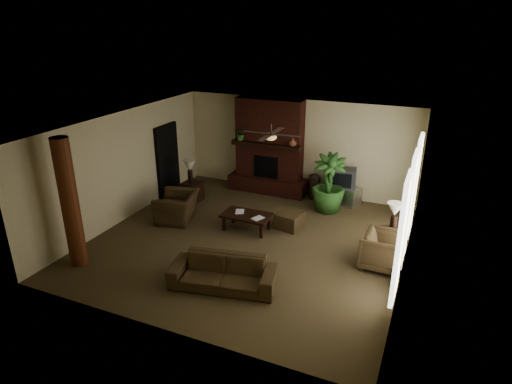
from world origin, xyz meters
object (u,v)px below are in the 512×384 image
at_px(tv_stand, 345,195).
at_px(floor_plant, 328,195).
at_px(armchair_right, 383,249).
at_px(coffee_table, 247,216).
at_px(log_column, 70,204).
at_px(armchair_left, 177,203).
at_px(side_table_right, 391,241).
at_px(floor_vase, 314,184).
at_px(side_table_left, 192,191).
at_px(lamp_left, 190,167).
at_px(ottoman, 289,220).
at_px(sofa, 223,268).
at_px(lamp_right, 395,211).

distance_m(tv_stand, floor_plant, 0.80).
xyz_separation_m(armchair_right, coffee_table, (-3.36, 0.45, -0.06)).
bearing_deg(log_column, floor_plant, 49.11).
xyz_separation_m(armchair_left, side_table_right, (5.35, 0.46, -0.21)).
height_order(tv_stand, floor_vase, floor_vase).
height_order(log_column, side_table_left, log_column).
bearing_deg(coffee_table, side_table_left, 153.37).
relative_size(coffee_table, lamp_left, 1.85).
distance_m(ottoman, lamp_left, 3.38).
height_order(log_column, floor_vase, log_column).
height_order(ottoman, lamp_left, lamp_left).
relative_size(sofa, side_table_left, 3.79).
height_order(ottoman, side_table_left, side_table_left).
bearing_deg(lamp_right, lamp_left, 171.47).
distance_m(tv_stand, side_table_right, 2.85).
bearing_deg(armchair_left, armchair_right, 71.87).
xyz_separation_m(floor_plant, lamp_left, (-3.83, -0.81, 0.55)).
bearing_deg(ottoman, floor_vase, 89.42).
distance_m(ottoman, floor_plant, 1.55).
height_order(sofa, armchair_left, armchair_left).
bearing_deg(lamp_right, ottoman, 174.06).
bearing_deg(armchair_left, side_table_right, 79.92).
distance_m(sofa, tv_stand, 5.24).
height_order(armchair_left, tv_stand, armchair_left).
relative_size(armchair_left, floor_plant, 0.69).
bearing_deg(log_column, ottoman, 43.76).
bearing_deg(floor_plant, log_column, -130.89).
distance_m(armchair_left, side_table_left, 1.34).
xyz_separation_m(log_column, coffee_table, (2.66, 2.89, -1.03)).
xyz_separation_m(floor_vase, lamp_right, (2.49, -2.37, 0.57)).
bearing_deg(lamp_right, side_table_right, 90.00).
distance_m(floor_plant, lamp_right, 2.59).
xyz_separation_m(floor_plant, side_table_right, (1.90, -1.66, -0.17)).
relative_size(sofa, lamp_left, 3.21).
height_order(armchair_left, lamp_left, lamp_left).
height_order(log_column, floor_plant, log_column).
bearing_deg(side_table_left, log_column, -96.03).
height_order(sofa, armchair_right, armchair_right).
distance_m(log_column, armchair_left, 2.97).
bearing_deg(lamp_left, lamp_right, -8.53).
distance_m(armchair_right, ottoman, 2.63).
distance_m(log_column, floor_plant, 6.48).
height_order(armchair_left, floor_plant, armchair_left).
bearing_deg(sofa, tv_stand, 64.91).
xyz_separation_m(sofa, side_table_right, (2.84, 2.72, -0.13)).
bearing_deg(armchair_right, ottoman, 68.90).
relative_size(coffee_table, side_table_right, 2.18).
bearing_deg(coffee_table, armchair_left, -175.24).
height_order(armchair_left, armchair_right, armchair_left).
height_order(armchair_right, floor_plant, floor_plant).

